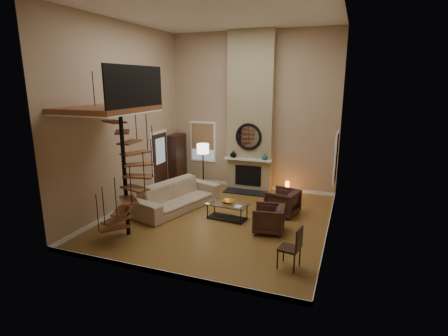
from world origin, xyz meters
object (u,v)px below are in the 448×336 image
(floor_lamp, at_px, (203,153))
(accent_lamp, at_px, (287,188))
(sofa, at_px, (177,196))
(armchair_near, at_px, (285,203))
(coffee_table, at_px, (227,209))
(hutch, at_px, (177,159))
(side_chair, at_px, (293,246))
(armchair_far, at_px, (271,219))

(floor_lamp, distance_m, accent_lamp, 3.16)
(sofa, distance_m, armchair_near, 3.27)
(coffee_table, bearing_deg, floor_lamp, 128.21)
(coffee_table, relative_size, floor_lamp, 0.72)
(floor_lamp, bearing_deg, armchair_near, -21.02)
(armchair_near, bearing_deg, hutch, -98.10)
(side_chair, bearing_deg, accent_lamp, 101.88)
(hutch, bearing_deg, side_chair, -42.65)
(coffee_table, height_order, side_chair, side_chair)
(armchair_far, bearing_deg, sofa, -110.21)
(hutch, bearing_deg, sofa, -62.41)
(armchair_near, xyz_separation_m, accent_lamp, (-0.27, 1.79, -0.10))
(hutch, relative_size, coffee_table, 1.51)
(sofa, xyz_separation_m, accent_lamp, (2.94, 2.43, -0.15))
(armchair_near, bearing_deg, sofa, -65.01)
(armchair_near, bearing_deg, side_chair, 27.50)
(armchair_near, xyz_separation_m, coffee_table, (-1.48, -0.91, -0.07))
(armchair_near, bearing_deg, coffee_table, -44.69)
(floor_lamp, height_order, side_chair, floor_lamp)
(hutch, bearing_deg, armchair_near, -21.74)
(accent_lamp, bearing_deg, sofa, -140.45)
(hutch, xyz_separation_m, armchair_near, (4.48, -1.79, -0.60))
(floor_lamp, xyz_separation_m, side_chair, (3.89, -4.23, -0.89))
(coffee_table, bearing_deg, hutch, 138.07)
(floor_lamp, bearing_deg, hutch, 156.57)
(accent_lamp, distance_m, side_chair, 4.92)
(hutch, height_order, sofa, hutch)
(armchair_near, distance_m, side_chair, 3.12)
(sofa, relative_size, floor_lamp, 1.67)
(hutch, relative_size, sofa, 0.65)
(hutch, bearing_deg, floor_lamp, -23.43)
(sofa, bearing_deg, armchair_near, -62.36)
(armchair_far, bearing_deg, accent_lamp, 175.92)
(armchair_far, distance_m, floor_lamp, 4.13)
(armchair_far, relative_size, side_chair, 0.86)
(sofa, distance_m, floor_lamp, 2.11)
(coffee_table, relative_size, side_chair, 1.36)
(sofa, distance_m, armchair_far, 3.20)
(armchair_near, xyz_separation_m, side_chair, (0.75, -3.03, 0.17))
(sofa, xyz_separation_m, armchair_far, (3.12, -0.72, -0.04))
(floor_lamp, xyz_separation_m, accent_lamp, (2.88, 0.58, -1.16))
(floor_lamp, distance_m, side_chair, 5.82)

